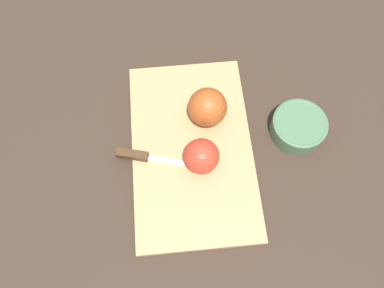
{
  "coord_description": "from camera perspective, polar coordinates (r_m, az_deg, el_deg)",
  "views": [
    {
      "loc": [
        0.31,
        -0.05,
        0.77
      ],
      "look_at": [
        0.0,
        0.0,
        0.04
      ],
      "focal_mm": 35.0,
      "sensor_mm": 36.0,
      "label": 1
    }
  ],
  "objects": [
    {
      "name": "apple_half_right",
      "position": [
        0.77,
        1.43,
        -1.86
      ],
      "size": [
        0.08,
        0.08,
        0.08
      ],
      "rotation": [
        0.0,
        0.0,
        3.33
      ],
      "color": "red",
      "rests_on": "cutting_board"
    },
    {
      "name": "bowl",
      "position": [
        0.86,
        15.92,
        2.58
      ],
      "size": [
        0.12,
        0.12,
        0.04
      ],
      "color": "#4C704C",
      "rests_on": "ground_plane"
    },
    {
      "name": "apple_half_left",
      "position": [
        0.81,
        2.36,
        5.59
      ],
      "size": [
        0.09,
        0.09,
        0.09
      ],
      "rotation": [
        0.0,
        0.0,
        5.77
      ],
      "color": "#AD4C1E",
      "rests_on": "cutting_board"
    },
    {
      "name": "cutting_board",
      "position": [
        0.82,
        0.0,
        -0.79
      ],
      "size": [
        0.45,
        0.29,
        0.02
      ],
      "color": "tan",
      "rests_on": "ground_plane"
    },
    {
      "name": "ground_plane",
      "position": [
        0.83,
        0.0,
        -1.02
      ],
      "size": [
        4.0,
        4.0,
        0.0
      ],
      "primitive_type": "plane",
      "color": "#38281E"
    },
    {
      "name": "knife",
      "position": [
        0.81,
        -8.51,
        -1.71
      ],
      "size": [
        0.06,
        0.15,
        0.02
      ],
      "rotation": [
        0.0,
        0.0,
        1.25
      ],
      "color": "silver",
      "rests_on": "cutting_board"
    }
  ]
}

